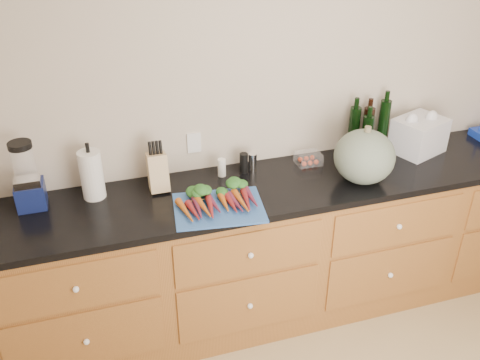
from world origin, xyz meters
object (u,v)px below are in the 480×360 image
object	(u,v)px
carrots	(217,199)
knife_block	(158,172)
paper_towel	(92,175)
tomato_box	(308,158)
blender_appliance	(27,179)
cutting_board	(219,208)
squash	(364,157)

from	to	relation	value
carrots	knife_block	world-z (taller)	knife_block
paper_towel	tomato_box	world-z (taller)	paper_towel
knife_block	blender_appliance	bearing A→B (deg)	178.47
knife_block	tomato_box	xyz separation A→B (m)	(0.92, 0.03, -0.07)
carrots	blender_appliance	bearing A→B (deg)	163.43
blender_appliance	tomato_box	xyz separation A→B (m)	(1.60, 0.01, -0.13)
cutting_board	knife_block	xyz separation A→B (m)	(-0.27, 0.30, 0.10)
cutting_board	squash	distance (m)	0.88
carrots	tomato_box	distance (m)	0.72
cutting_board	knife_block	distance (m)	0.41
knife_block	carrots	bearing A→B (deg)	-44.56
paper_towel	cutting_board	bearing A→B (deg)	-27.40
blender_appliance	carrots	bearing A→B (deg)	-16.57
carrots	squash	xyz separation A→B (m)	(0.87, 0.01, 0.12)
cutting_board	tomato_box	distance (m)	0.74
squash	tomato_box	size ratio (longest dim) A/B	2.33
cutting_board	tomato_box	xyz separation A→B (m)	(0.66, 0.33, 0.03)
squash	tomato_box	xyz separation A→B (m)	(-0.21, 0.28, -0.12)
blender_appliance	knife_block	distance (m)	0.68
carrots	knife_block	size ratio (longest dim) A/B	1.87
squash	blender_appliance	xyz separation A→B (m)	(-1.81, 0.27, 0.01)
blender_appliance	paper_towel	world-z (taller)	blender_appliance
squash	cutting_board	bearing A→B (deg)	-176.96
cutting_board	paper_towel	world-z (taller)	paper_towel
cutting_board	blender_appliance	size ratio (longest dim) A/B	1.25
cutting_board	tomato_box	size ratio (longest dim) A/B	3.18
cutting_board	tomato_box	bearing A→B (deg)	26.68
paper_towel	tomato_box	distance (m)	1.28
paper_towel	knife_block	bearing A→B (deg)	-3.25
tomato_box	paper_towel	bearing A→B (deg)	-179.55
squash	knife_block	bearing A→B (deg)	167.37
blender_appliance	paper_towel	distance (m)	0.32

